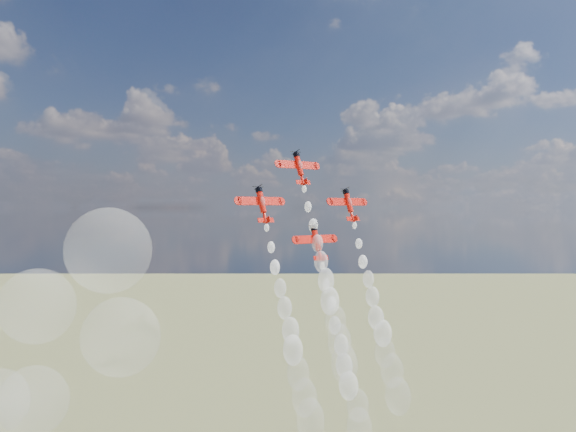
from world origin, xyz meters
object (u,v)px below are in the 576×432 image
(plane_lead, at_px, (299,167))
(plane_slot, at_px, (317,242))
(plane_left, at_px, (262,204))
(plane_right, at_px, (349,204))

(plane_lead, bearing_deg, plane_slot, -90.00)
(plane_lead, relative_size, plane_left, 1.00)
(plane_right, bearing_deg, plane_left, 180.00)
(plane_slot, bearing_deg, plane_left, 166.52)
(plane_right, bearing_deg, plane_slot, -166.52)
(plane_left, relative_size, plane_slot, 1.00)
(plane_lead, distance_m, plane_left, 16.56)
(plane_right, xyz_separation_m, plane_slot, (-13.56, -3.25, -8.92))
(plane_right, distance_m, plane_slot, 16.56)
(plane_left, xyz_separation_m, plane_right, (27.13, 0.00, 0.00))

